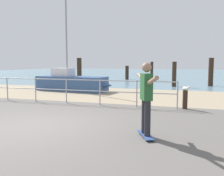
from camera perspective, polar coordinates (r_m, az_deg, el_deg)
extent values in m
cube|color=#605B56|center=(6.27, -22.27, -10.51)|extent=(24.00, 10.00, 0.04)
cube|color=tan|center=(13.29, 0.41, -1.53)|extent=(24.00, 6.00, 0.04)
cube|color=slate|center=(40.81, 12.19, 3.38)|extent=(72.00, 50.00, 0.04)
cylinder|color=#9EA0A5|center=(12.25, -23.27, -0.19)|extent=(0.05, 0.05, 1.05)
cylinder|color=#9EA0A5|center=(11.31, -17.44, -0.44)|extent=(0.05, 0.05, 1.05)
cylinder|color=#9EA0A5|center=(10.51, -10.64, -0.74)|extent=(0.05, 0.05, 1.05)
cylinder|color=#9EA0A5|center=(9.88, -2.85, -1.06)|extent=(0.05, 0.05, 1.05)
cylinder|color=#9EA0A5|center=(9.46, 5.82, -1.40)|extent=(0.05, 0.05, 1.05)
cylinder|color=#9EA0A5|center=(9.27, 15.06, -1.72)|extent=(0.05, 0.05, 1.05)
cylinder|color=#9EA0A5|center=(11.27, -17.52, 2.06)|extent=(12.17, 0.04, 0.04)
cylinder|color=#9EA0A5|center=(11.30, -17.45, -0.18)|extent=(12.17, 0.04, 0.04)
cube|color=#335184|center=(15.08, -9.47, 1.00)|extent=(4.54, 1.94, 0.90)
cone|color=#335184|center=(13.96, -1.99, 0.68)|extent=(1.19, 0.90, 0.77)
cylinder|color=gray|center=(15.27, -10.60, 11.50)|extent=(0.10, 0.10, 4.67)
cube|color=silver|center=(15.39, -11.37, 3.67)|extent=(1.30, 1.04, 0.50)
cube|color=#334C8C|center=(5.78, 7.88, -10.78)|extent=(0.53, 0.81, 0.02)
cylinder|color=#3FBF59|center=(5.56, 9.51, -11.94)|extent=(0.05, 0.07, 0.06)
cylinder|color=#3FBF59|center=(5.51, 7.89, -12.06)|extent=(0.05, 0.07, 0.06)
cylinder|color=#3FBF59|center=(6.07, 7.87, -10.37)|extent=(0.05, 0.07, 0.06)
cylinder|color=#3FBF59|center=(6.03, 6.38, -10.46)|extent=(0.05, 0.07, 0.06)
cylinder|color=#26262B|center=(5.56, 8.29, -7.05)|extent=(0.14, 0.14, 0.80)
cylinder|color=#26262B|center=(5.79, 7.61, -6.53)|extent=(0.14, 0.14, 0.80)
cube|color=#26592D|center=(5.56, 8.05, 0.26)|extent=(0.34, 0.41, 0.60)
sphere|color=#9E755B|center=(5.54, 8.11, 4.80)|extent=(0.22, 0.22, 0.22)
cylinder|color=#9E755B|center=(5.12, 9.48, 1.77)|extent=(0.32, 0.54, 0.23)
cylinder|color=#9E755B|center=(5.97, 6.87, 2.39)|extent=(0.32, 0.54, 0.23)
cylinder|color=#332319|center=(9.42, 16.70, -2.69)|extent=(0.18, 0.18, 0.71)
ellipsoid|color=white|center=(9.36, 16.78, -0.11)|extent=(0.31, 0.34, 0.14)
sphere|color=white|center=(9.21, 17.53, 0.14)|extent=(0.09, 0.09, 0.09)
cone|color=gold|center=(9.17, 17.73, 0.11)|extent=(0.05, 0.05, 0.02)
cube|color=slate|center=(9.49, 16.18, 0.04)|extent=(0.14, 0.14, 0.02)
cylinder|color=#332319|center=(20.22, -7.65, 3.99)|extent=(0.38, 0.38, 2.12)
cylinder|color=#332319|center=(25.00, 3.52, 3.59)|extent=(0.35, 0.35, 1.42)
cylinder|color=#332319|center=(24.48, 9.28, 3.95)|extent=(0.28, 0.28, 1.83)
cylinder|color=#332319|center=(18.04, 14.33, 3.12)|extent=(0.31, 0.31, 1.80)
cylinder|color=#332319|center=(19.22, 22.11, 3.46)|extent=(0.35, 0.35, 2.08)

